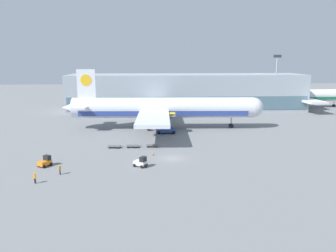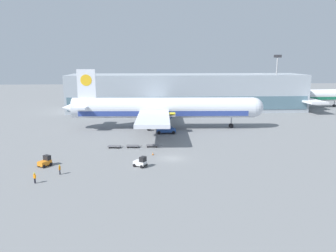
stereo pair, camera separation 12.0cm
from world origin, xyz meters
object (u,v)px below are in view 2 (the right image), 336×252
object	(u,v)px
airplane_distant	(297,96)
baggage_dolly_third	(152,145)
airplane_main	(161,108)
light_mast	(276,79)
baggage_tug_mid	(45,162)
baggage_dolly_lead	(114,146)
ground_crew_far	(60,169)
baggage_tug_foreground	(141,162)
traffic_cone_near	(153,153)
scissor_lift_loader	(166,126)
ground_crew_near	(35,177)
baggage_dolly_second	(133,146)

from	to	relation	value
airplane_distant	baggage_dolly_third	bearing A→B (deg)	-139.16
airplane_main	baggage_dolly_third	bearing A→B (deg)	-95.20
light_mast	baggage_tug_mid	bearing A→B (deg)	-138.59
baggage_dolly_lead	ground_crew_far	bearing A→B (deg)	-108.22
airplane_main	light_mast	bearing A→B (deg)	32.48
baggage_tug_foreground	ground_crew_far	world-z (taller)	baggage_tug_foreground
baggage_dolly_third	traffic_cone_near	bearing A→B (deg)	-83.33
scissor_lift_loader	ground_crew_near	distance (m)	42.40
baggage_dolly_third	baggage_dolly_lead	bearing A→B (deg)	-172.23
baggage_tug_mid	ground_crew_near	xyz separation A→B (m)	(1.03, -8.82, 0.21)
scissor_lift_loader	ground_crew_near	xyz separation A→B (m)	(-23.15, -35.51, -1.01)
scissor_lift_loader	baggage_dolly_lead	world-z (taller)	scissor_lift_loader
baggage_dolly_lead	traffic_cone_near	size ratio (longest dim) A/B	5.30
ground_crew_near	light_mast	bearing A→B (deg)	72.57
light_mast	baggage_dolly_second	bearing A→B (deg)	-137.62
airplane_main	scissor_lift_loader	distance (m)	7.54
baggage_dolly_third	traffic_cone_near	xyz separation A→B (m)	(0.07, -6.39, -0.04)
traffic_cone_near	light_mast	bearing A→B (deg)	48.73
airplane_main	traffic_cone_near	size ratio (longest dim) A/B	81.89
scissor_lift_loader	ground_crew_far	size ratio (longest dim) A/B	3.10
light_mast	baggage_dolly_lead	size ratio (longest dim) A/B	5.66
baggage_tug_foreground	ground_crew_far	xyz separation A→B (m)	(-14.06, -3.45, 0.17)
scissor_lift_loader	traffic_cone_near	world-z (taller)	scissor_lift_loader
airplane_main	ground_crew_far	world-z (taller)	airplane_main
airplane_main	baggage_dolly_second	world-z (taller)	airplane_main
ground_crew_far	traffic_cone_near	distance (m)	19.71
scissor_lift_loader	airplane_main	bearing A→B (deg)	103.02
baggage_dolly_third	scissor_lift_loader	bearing A→B (deg)	80.60
airplane_main	ground_crew_far	bearing A→B (deg)	-114.42
scissor_lift_loader	baggage_dolly_second	bearing A→B (deg)	-118.21
airplane_main	baggage_tug_mid	world-z (taller)	airplane_main
baggage_tug_mid	airplane_distant	bearing A→B (deg)	-16.72
baggage_tug_mid	baggage_dolly_third	xyz separation A→B (m)	(20.27, 12.52, -0.49)
scissor_lift_loader	baggage_dolly_lead	bearing A→B (deg)	-128.81
baggage_tug_foreground	ground_crew_far	distance (m)	14.47
airplane_distant	baggage_dolly_third	size ratio (longest dim) A/B	12.79
baggage_tug_foreground	baggage_dolly_third	world-z (taller)	baggage_tug_foreground
light_mast	scissor_lift_loader	xyz separation A→B (m)	(-42.03, -31.70, -10.36)
baggage_tug_mid	baggage_dolly_third	bearing A→B (deg)	-26.58
airplane_main	traffic_cone_near	xyz separation A→B (m)	(-2.60, -26.99, -5.49)
baggage_dolly_third	traffic_cone_near	world-z (taller)	traffic_cone_near
baggage_dolly_third	ground_crew_near	world-z (taller)	ground_crew_near
baggage_tug_foreground	baggage_dolly_second	xyz separation A→B (m)	(-2.24, 13.71, -0.49)
baggage_dolly_lead	ground_crew_near	size ratio (longest dim) A/B	2.06
airplane_main	ground_crew_near	distance (m)	47.56
ground_crew_far	traffic_cone_near	size ratio (longest dim) A/B	2.50
baggage_tug_foreground	baggage_dolly_lead	size ratio (longest dim) A/B	0.75
baggage_tug_foreground	ground_crew_far	bearing A→B (deg)	-134.76
airplane_main	baggage_tug_foreground	world-z (taller)	airplane_main
airplane_distant	ground_crew_far	bearing A→B (deg)	-138.65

